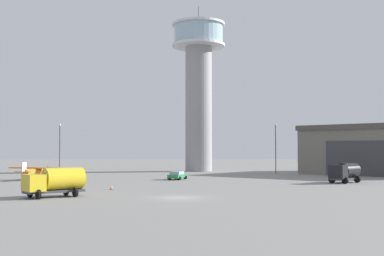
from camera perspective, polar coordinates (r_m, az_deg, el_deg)
ground_plane at (r=50.62m, az=-1.67°, el=-8.13°), size 400.00×400.00×0.00m
control_tower at (r=113.14m, az=0.77°, el=5.73°), size 12.21×12.21×38.13m
airplane_orange at (r=83.84m, az=-17.74°, el=-4.84°), size 10.06×7.88×2.98m
truck_fuel_tanker_yellow at (r=53.02m, az=-15.63°, el=-5.98°), size 6.27×5.65×3.04m
truck_fuel_tanker_black at (r=76.33m, az=17.44°, el=-4.89°), size 5.70×5.65×2.93m
car_green at (r=80.83m, az=-1.73°, el=-5.51°), size 3.24×4.78×1.37m
light_post_west at (r=103.29m, az=-15.18°, el=-1.87°), size 0.44×0.44×10.23m
light_post_east at (r=102.07m, az=9.73°, el=-1.89°), size 0.44×0.44×10.32m
traffic_cone_near_left at (r=61.74m, az=-9.39°, el=-6.79°), size 0.36×0.36×0.66m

